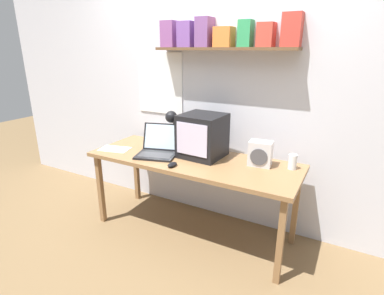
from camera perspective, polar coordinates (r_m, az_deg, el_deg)
ground_plane at (r=2.93m, az=0.00°, el=-15.55°), size 12.00×12.00×0.00m
back_wall at (r=2.85m, az=4.41°, el=11.82°), size 5.60×0.24×2.60m
corner_desk at (r=2.62m, az=0.00°, el=-3.31°), size 1.84×0.67×0.73m
crt_monitor at (r=2.60m, az=2.00°, el=2.27°), size 0.37×0.37×0.37m
laptop at (r=2.71m, az=-6.45°, el=0.09°), size 0.42×0.42×0.25m
desk_lamp at (r=2.80m, az=-3.87°, el=4.80°), size 0.14×0.19×0.36m
juice_glass at (r=2.49m, az=18.59°, el=-2.74°), size 0.07×0.07×0.12m
space_heater at (r=2.48m, az=12.89°, el=-1.14°), size 0.19×0.14×0.20m
computer_mouse at (r=2.42m, az=-3.78°, el=-3.28°), size 0.06×0.11×0.03m
open_notebook at (r=3.03m, az=-7.37°, el=0.81°), size 0.25×0.25×0.00m
loose_paper_near_monitor at (r=2.93m, az=-14.49°, el=-0.27°), size 0.31×0.23×0.00m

